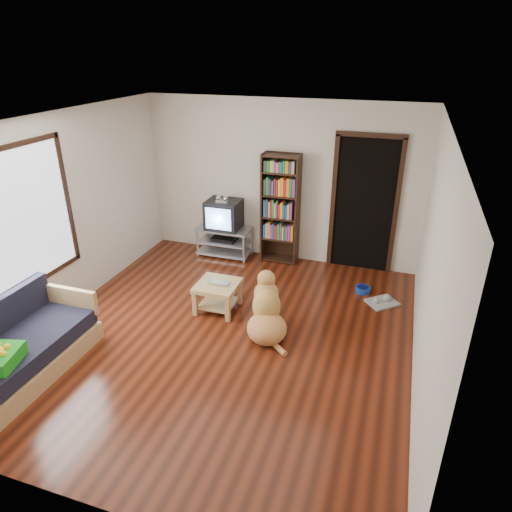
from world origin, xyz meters
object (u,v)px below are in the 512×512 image
(laptop, at_px, (217,284))
(crt_tv, at_px, (224,214))
(bookshelf, at_px, (280,203))
(dog, at_px, (267,313))
(tv_stand, at_px, (225,240))
(dog_bowl, at_px, (363,289))
(coffee_table, at_px, (218,291))
(grey_rag, at_px, (382,302))
(sofa, at_px, (17,354))

(laptop, xyz_separation_m, crt_tv, (-0.58, 1.75, 0.33))
(bookshelf, height_order, dog, bookshelf)
(tv_stand, bearing_deg, laptop, -71.41)
(dog_bowl, distance_m, coffee_table, 2.16)
(grey_rag, bearing_deg, sofa, -142.85)
(dog, bearing_deg, coffee_table, 157.77)
(dog_bowl, distance_m, grey_rag, 0.39)
(tv_stand, bearing_deg, sofa, -105.02)
(crt_tv, distance_m, sofa, 3.81)
(dog_bowl, xyz_separation_m, grey_rag, (0.30, -0.25, -0.03))
(dog_bowl, xyz_separation_m, dog, (-1.04, -1.44, 0.25))
(tv_stand, bearing_deg, coffee_table, -71.10)
(dog_bowl, bearing_deg, laptop, -148.08)
(crt_tv, relative_size, bookshelf, 0.32)
(crt_tv, bearing_deg, laptop, -71.63)
(sofa, bearing_deg, dog_bowl, 41.93)
(crt_tv, xyz_separation_m, dog, (1.38, -2.04, -0.45))
(grey_rag, xyz_separation_m, coffee_table, (-2.14, -0.86, 0.27))
(dog_bowl, xyz_separation_m, tv_stand, (-2.42, 0.58, 0.23))
(grey_rag, bearing_deg, crt_tv, 162.53)
(dog_bowl, height_order, bookshelf, bookshelf)
(bookshelf, bearing_deg, grey_rag, -27.68)
(grey_rag, distance_m, sofa, 4.64)
(dog_bowl, bearing_deg, crt_tv, 165.94)
(laptop, height_order, dog, dog)
(dog_bowl, xyz_separation_m, bookshelf, (-1.47, 0.68, 0.96))
(dog_bowl, xyz_separation_m, sofa, (-3.39, -3.05, 0.22))
(laptop, distance_m, sofa, 2.46)
(grey_rag, xyz_separation_m, dog, (-1.34, -1.19, 0.28))
(grey_rag, relative_size, sofa, 0.22)
(dog_bowl, height_order, grey_rag, dog_bowl)
(bookshelf, relative_size, sofa, 1.00)
(bookshelf, distance_m, dog, 2.27)
(laptop, bearing_deg, sofa, -123.37)
(crt_tv, bearing_deg, bookshelf, 4.32)
(dog_bowl, bearing_deg, bookshelf, 155.23)
(crt_tv, bearing_deg, tv_stand, -90.00)
(laptop, bearing_deg, bookshelf, 84.45)
(coffee_table, bearing_deg, tv_stand, 108.90)
(sofa, relative_size, dog, 2.03)
(grey_rag, xyz_separation_m, tv_stand, (-2.72, 0.83, 0.25))
(bookshelf, bearing_deg, coffee_table, -101.63)
(sofa, distance_m, coffee_table, 2.48)
(laptop, distance_m, dog_bowl, 2.20)
(crt_tv, xyz_separation_m, sofa, (-0.97, -3.65, -0.48))
(sofa, relative_size, coffee_table, 3.27)
(laptop, xyz_separation_m, dog, (0.79, -0.29, -0.12))
(dog_bowl, distance_m, sofa, 4.57)
(tv_stand, bearing_deg, dog_bowl, -13.57)
(laptop, relative_size, bookshelf, 0.17)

